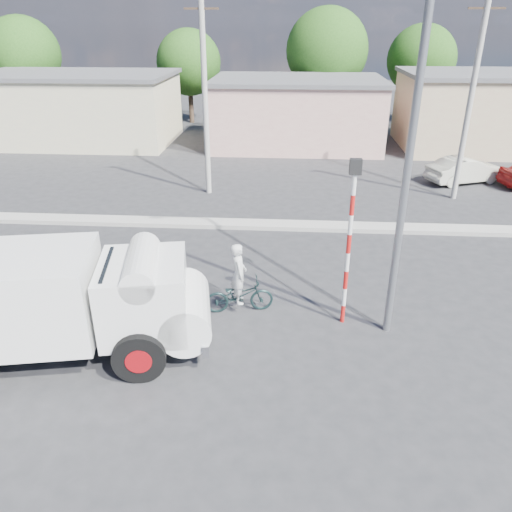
# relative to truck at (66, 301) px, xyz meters

# --- Properties ---
(ground_plane) EXTENTS (120.00, 120.00, 0.00)m
(ground_plane) POSITION_rel_truck_xyz_m (3.27, 0.36, -1.46)
(ground_plane) COLOR #2B2B2D
(ground_plane) RESTS_ON ground
(median) EXTENTS (40.00, 0.80, 0.16)m
(median) POSITION_rel_truck_xyz_m (3.27, 8.36, -1.38)
(median) COLOR #99968E
(median) RESTS_ON ground
(truck) EXTENTS (6.70, 3.49, 2.64)m
(truck) POSITION_rel_truck_xyz_m (0.00, 0.00, 0.00)
(truck) COLOR black
(truck) RESTS_ON ground
(bicycle) EXTENTS (1.93, 0.98, 0.97)m
(bicycle) POSITION_rel_truck_xyz_m (3.71, 2.21, -0.98)
(bicycle) COLOR #16292A
(bicycle) RESTS_ON ground
(cyclist) EXTENTS (0.52, 0.68, 1.69)m
(cyclist) POSITION_rel_truck_xyz_m (3.71, 2.21, -0.61)
(cyclist) COLOR silver
(cyclist) RESTS_ON ground
(car_cream) EXTENTS (3.99, 2.62, 1.24)m
(car_cream) POSITION_rel_truck_xyz_m (13.42, 14.79, -0.84)
(car_cream) COLOR beige
(car_cream) RESTS_ON ground
(traffic_pole) EXTENTS (0.28, 0.18, 4.36)m
(traffic_pole) POSITION_rel_truck_xyz_m (6.47, 1.86, 1.13)
(traffic_pole) COLOR red
(traffic_pole) RESTS_ON ground
(streetlight) EXTENTS (2.34, 0.22, 9.00)m
(streetlight) POSITION_rel_truck_xyz_m (7.41, 1.56, 3.50)
(streetlight) COLOR slate
(streetlight) RESTS_ON ground
(building_row) EXTENTS (37.80, 7.30, 4.44)m
(building_row) POSITION_rel_truck_xyz_m (4.37, 22.36, 0.67)
(building_row) COLOR beige
(building_row) RESTS_ON ground
(tree_row) EXTENTS (34.13, 7.32, 8.10)m
(tree_row) POSITION_rel_truck_xyz_m (1.00, 28.98, 3.36)
(tree_row) COLOR #38281E
(tree_row) RESTS_ON ground
(utility_poles) EXTENTS (35.40, 0.24, 8.00)m
(utility_poles) POSITION_rel_truck_xyz_m (6.52, 12.36, 2.61)
(utility_poles) COLOR #99968E
(utility_poles) RESTS_ON ground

